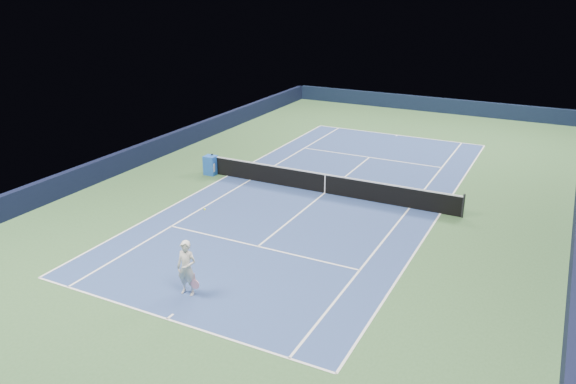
% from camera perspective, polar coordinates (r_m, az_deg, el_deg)
% --- Properties ---
extents(ground, '(40.00, 40.00, 0.00)m').
position_cam_1_polar(ground, '(26.79, 3.76, -0.11)').
color(ground, '#32562E').
rests_on(ground, ground).
extents(wall_far, '(22.00, 0.35, 1.10)m').
position_cam_1_polar(wall_far, '(44.88, 14.03, 8.66)').
color(wall_far, black).
rests_on(wall_far, ground).
extents(wall_left, '(0.35, 40.00, 1.10)m').
position_cam_1_polar(wall_left, '(32.19, -14.23, 3.94)').
color(wall_left, black).
rests_on(wall_left, ground).
extents(court_surface, '(10.97, 23.77, 0.01)m').
position_cam_1_polar(court_surface, '(26.79, 3.76, -0.11)').
color(court_surface, navy).
rests_on(court_surface, ground).
extents(baseline_far, '(10.97, 0.08, 0.00)m').
position_cam_1_polar(baseline_far, '(37.50, 11.04, 5.71)').
color(baseline_far, white).
rests_on(baseline_far, ground).
extents(baseline_near, '(10.97, 0.08, 0.00)m').
position_cam_1_polar(baseline_near, '(17.64, -12.20, -12.50)').
color(baseline_near, white).
rests_on(baseline_near, ground).
extents(sideline_doubles_right, '(0.08, 23.77, 0.00)m').
position_cam_1_polar(sideline_doubles_right, '(25.31, 15.23, -2.11)').
color(sideline_doubles_right, white).
rests_on(sideline_doubles_right, ground).
extents(sideline_doubles_left, '(0.08, 23.77, 0.00)m').
position_cam_1_polar(sideline_doubles_left, '(29.24, -6.15, 1.65)').
color(sideline_doubles_left, white).
rests_on(sideline_doubles_left, ground).
extents(sideline_singles_right, '(0.08, 23.77, 0.00)m').
position_cam_1_polar(sideline_singles_right, '(25.58, 12.24, -1.59)').
color(sideline_singles_right, white).
rests_on(sideline_singles_right, ground).
extents(sideline_singles_left, '(0.08, 23.77, 0.00)m').
position_cam_1_polar(sideline_singles_left, '(28.55, -3.84, 1.25)').
color(sideline_singles_left, white).
rests_on(sideline_singles_left, ground).
extents(service_line_far, '(8.23, 0.08, 0.00)m').
position_cam_1_polar(service_line_far, '(32.46, 8.27, 3.51)').
color(service_line_far, white).
rests_on(service_line_far, ground).
extents(service_line_near, '(8.23, 0.08, 0.00)m').
position_cam_1_polar(service_line_near, '(21.53, -3.07, -5.54)').
color(service_line_near, white).
rests_on(service_line_near, ground).
extents(center_service_line, '(0.08, 12.80, 0.00)m').
position_cam_1_polar(center_service_line, '(26.79, 3.76, -0.10)').
color(center_service_line, white).
rests_on(center_service_line, ground).
extents(center_mark_far, '(0.08, 0.30, 0.00)m').
position_cam_1_polar(center_mark_far, '(37.36, 10.98, 5.65)').
color(center_mark_far, white).
rests_on(center_mark_far, ground).
extents(center_mark_near, '(0.08, 0.30, 0.00)m').
position_cam_1_polar(center_mark_near, '(17.74, -11.89, -12.27)').
color(center_mark_near, white).
rests_on(center_mark_near, ground).
extents(tennis_net, '(12.90, 0.10, 1.07)m').
position_cam_1_polar(tennis_net, '(26.61, 3.78, 0.90)').
color(tennis_net, black).
rests_on(tennis_net, ground).
extents(sponsor_cube, '(0.64, 0.58, 1.00)m').
position_cam_1_polar(sponsor_cube, '(29.44, -7.86, 2.72)').
color(sponsor_cube, blue).
rests_on(sponsor_cube, ground).
extents(tennis_player, '(0.84, 1.28, 2.64)m').
position_cam_1_polar(tennis_player, '(18.32, -10.24, -7.62)').
color(tennis_player, silver).
rests_on(tennis_player, ground).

